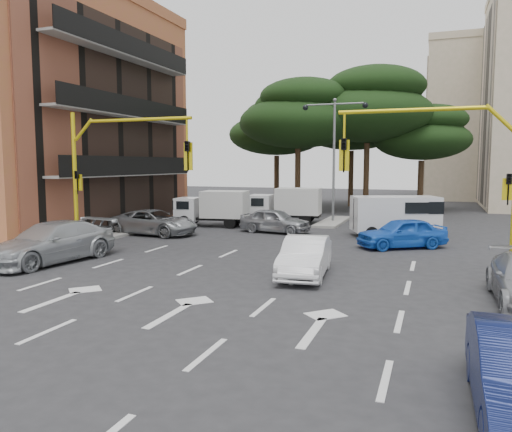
{
  "coord_description": "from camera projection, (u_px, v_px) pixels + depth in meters",
  "views": [
    {
      "loc": [
        6.24,
        -15.75,
        3.82
      ],
      "look_at": [
        -0.94,
        4.01,
        1.6
      ],
      "focal_mm": 35.0,
      "sensor_mm": 36.0,
      "label": 1
    }
  ],
  "objects": [
    {
      "name": "ground",
      "position": [
        242.0,
        274.0,
        17.24
      ],
      "size": [
        120.0,
        120.0,
        0.0
      ],
      "primitive_type": "plane",
      "color": "#28282B",
      "rests_on": "ground"
    },
    {
      "name": "median_strip",
      "position": [
        333.0,
        222.0,
        32.19
      ],
      "size": [
        1.4,
        6.0,
        0.15
      ],
      "primitive_type": "cube",
      "color": "gray",
      "rests_on": "ground"
    },
    {
      "name": "apartment_orange",
      "position": [
        14.0,
        113.0,
        30.09
      ],
      "size": [
        15.19,
        16.15,
        13.7
      ],
      "color": "#AB6735",
      "rests_on": "ground"
    },
    {
      "name": "apartment_beige_far",
      "position": [
        506.0,
        121.0,
        53.1
      ],
      "size": [
        16.2,
        12.15,
        16.7
      ],
      "color": "#C0B390",
      "rests_on": "ground"
    },
    {
      "name": "pine_left_near",
      "position": [
        299.0,
        114.0,
        38.3
      ],
      "size": [
        9.15,
        9.15,
        10.23
      ],
      "color": "#382616",
      "rests_on": "ground"
    },
    {
      "name": "pine_center",
      "position": [
        368.0,
        105.0,
        38.41
      ],
      "size": [
        9.98,
        9.98,
        11.16
      ],
      "color": "#382616",
      "rests_on": "ground"
    },
    {
      "name": "pine_left_far",
      "position": [
        277.0,
        128.0,
        43.13
      ],
      "size": [
        8.32,
        8.32,
        9.3
      ],
      "color": "#382616",
      "rests_on": "ground"
    },
    {
      "name": "pine_right",
      "position": [
        423.0,
        133.0,
        39.14
      ],
      "size": [
        7.49,
        7.49,
        8.37
      ],
      "color": "#382616",
      "rests_on": "ground"
    },
    {
      "name": "pine_back",
      "position": [
        353.0,
        120.0,
        43.83
      ],
      "size": [
        9.15,
        9.15,
        10.23
      ],
      "color": "#382616",
      "rests_on": "ground"
    },
    {
      "name": "signal_mast_right",
      "position": [
        456.0,
        161.0,
        16.39
      ],
      "size": [
        5.79,
        0.37,
        6.0
      ],
      "color": "gold",
      "rests_on": "ground"
    },
    {
      "name": "signal_mast_left",
      "position": [
        109.0,
        162.0,
        21.0
      ],
      "size": [
        5.79,
        0.37,
        6.0
      ],
      "color": "gold",
      "rests_on": "ground"
    },
    {
      "name": "street_lamp_center",
      "position": [
        334.0,
        138.0,
        31.63
      ],
      "size": [
        4.16,
        0.36,
        7.77
      ],
      "color": "slate",
      "rests_on": "median_strip"
    },
    {
      "name": "car_white_hatch",
      "position": [
        305.0,
        257.0,
        16.91
      ],
      "size": [
        1.84,
        4.17,
        1.33
      ],
      "primitive_type": "imported",
      "rotation": [
        0.0,
        0.0,
        0.11
      ],
      "color": "white",
      "rests_on": "ground"
    },
    {
      "name": "car_blue_compact",
      "position": [
        402.0,
        233.0,
        22.56
      ],
      "size": [
        4.27,
        3.54,
        1.37
      ],
      "primitive_type": "imported",
      "rotation": [
        0.0,
        0.0,
        -1.0
      ],
      "color": "blue",
      "rests_on": "ground"
    },
    {
      "name": "car_silver_wagon",
      "position": [
        51.0,
        242.0,
        19.29
      ],
      "size": [
        2.94,
        5.63,
        1.56
      ],
      "primitive_type": "imported",
      "rotation": [
        0.0,
        0.0,
        -0.15
      ],
      "color": "#A7ABB0",
      "rests_on": "ground"
    },
    {
      "name": "car_silver_cross_a",
      "position": [
        154.0,
        222.0,
        26.79
      ],
      "size": [
        5.01,
        2.63,
        1.35
      ],
      "primitive_type": "imported",
      "rotation": [
        0.0,
        0.0,
        1.49
      ],
      "color": "gray",
      "rests_on": "ground"
    },
    {
      "name": "car_silver_cross_b",
      "position": [
        275.0,
        221.0,
        27.56
      ],
      "size": [
        4.14,
        2.14,
        1.35
      ],
      "primitive_type": "imported",
      "rotation": [
        0.0,
        0.0,
        1.43
      ],
      "color": "#97999F",
      "rests_on": "ground"
    },
    {
      "name": "van_white",
      "position": [
        395.0,
        216.0,
        25.97
      ],
      "size": [
        4.74,
        3.41,
        2.16
      ],
      "primitive_type": null,
      "rotation": [
        0.0,
        0.0,
        -1.19
      ],
      "color": "silver",
      "rests_on": "ground"
    },
    {
      "name": "box_truck_a",
      "position": [
        212.0,
        209.0,
        30.32
      ],
      "size": [
        4.63,
        2.42,
        2.18
      ],
      "primitive_type": null,
      "rotation": [
        0.0,
        0.0,
        1.7
      ],
      "color": "white",
      "rests_on": "ground"
    },
    {
      "name": "box_truck_b",
      "position": [
        286.0,
        206.0,
        32.01
      ],
      "size": [
        4.77,
        2.38,
        2.26
      ],
      "primitive_type": null,
      "rotation": [
        0.0,
        0.0,
        1.67
      ],
      "color": "silver",
      "rests_on": "ground"
    }
  ]
}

